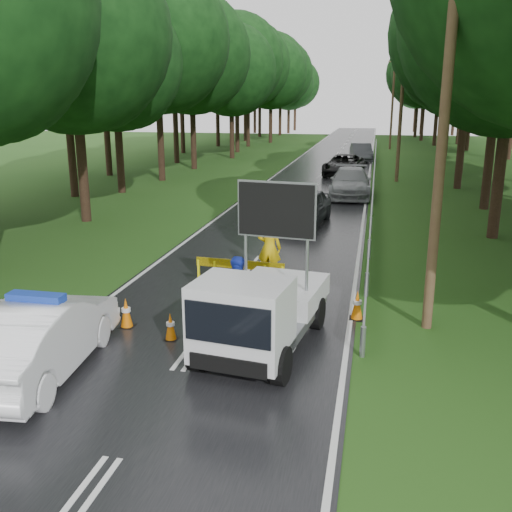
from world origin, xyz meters
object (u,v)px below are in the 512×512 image
(civilian, at_px, (240,292))
(queue_car_first, at_px, (306,207))
(police_sedan, at_px, (40,337))
(queue_car_third, at_px, (344,165))
(queue_car_second, at_px, (350,183))
(queue_car_fourth, at_px, (361,152))
(barrier, at_px, (240,269))
(officer, at_px, (269,248))
(work_truck, at_px, (259,310))

(civilian, xyz_separation_m, queue_car_first, (0.11, 12.31, -0.14))
(police_sedan, distance_m, civilian, 4.67)
(police_sedan, relative_size, queue_car_third, 0.89)
(police_sedan, bearing_deg, queue_car_third, -102.71)
(civilian, distance_m, queue_car_first, 12.31)
(queue_car_second, bearing_deg, queue_car_fourth, 88.10)
(barrier, bearing_deg, queue_car_first, 90.46)
(queue_car_second, height_order, queue_car_fourth, queue_car_second)
(queue_car_second, relative_size, queue_car_third, 1.02)
(officer, xyz_separation_m, civilian, (-0.02, -3.84, -0.13))
(queue_car_first, bearing_deg, officer, -84.12)
(work_truck, relative_size, civilian, 2.67)
(police_sedan, bearing_deg, queue_car_first, -107.98)
(civilian, bearing_deg, police_sedan, -149.80)
(police_sedan, xyz_separation_m, queue_car_third, (4.17, 32.55, -0.02))
(work_truck, bearing_deg, queue_car_first, 100.41)
(work_truck, relative_size, queue_car_second, 0.85)
(police_sedan, relative_size, queue_car_fourth, 1.01)
(queue_car_first, xyz_separation_m, queue_car_second, (1.61, 7.67, 0.06))
(civilian, relative_size, queue_car_second, 0.32)
(officer, bearing_deg, civilian, 94.23)
(barrier, xyz_separation_m, queue_car_first, (0.61, 10.17, -0.06))
(queue_car_third, bearing_deg, queue_car_fourth, 90.20)
(officer, relative_size, queue_car_first, 0.46)
(queue_car_first, bearing_deg, civilian, -84.03)
(civilian, bearing_deg, queue_car_second, 71.30)
(queue_car_fourth, bearing_deg, officer, -100.57)
(police_sedan, xyz_separation_m, queue_car_first, (3.47, 15.55, -0.03))
(police_sedan, distance_m, work_truck, 4.54)
(police_sedan, xyz_separation_m, queue_car_fourth, (5.12, 42.51, 0.01))
(queue_car_third, bearing_deg, queue_car_first, -86.74)
(barrier, bearing_deg, queue_car_second, 86.80)
(officer, height_order, queue_car_third, officer)
(police_sedan, relative_size, queue_car_first, 1.10)
(work_truck, relative_size, officer, 2.32)
(queue_car_first, distance_m, queue_car_third, 17.02)
(queue_car_third, bearing_deg, work_truck, -84.45)
(queue_car_third, bearing_deg, police_sedan, -91.67)
(civilian, xyz_separation_m, queue_car_fourth, (1.76, 39.26, -0.09))
(queue_car_second, bearing_deg, queue_car_third, 93.77)
(barrier, height_order, queue_car_third, queue_car_third)
(officer, relative_size, queue_car_third, 0.37)
(barrier, relative_size, officer, 1.27)
(work_truck, bearing_deg, queue_car_fourth, 96.24)
(barrier, bearing_deg, queue_car_third, 91.13)
(work_truck, xyz_separation_m, queue_car_fourth, (0.99, 40.62, -0.18))
(queue_car_second, distance_m, queue_car_third, 9.37)
(police_sedan, height_order, queue_car_second, police_sedan)
(officer, bearing_deg, barrier, 77.42)
(work_truck, bearing_deg, civilian, 127.13)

